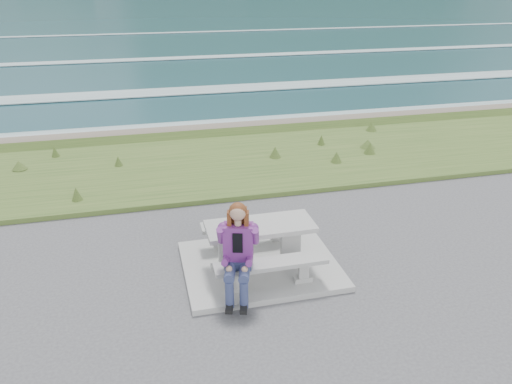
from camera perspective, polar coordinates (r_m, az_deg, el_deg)
concrete_slab at (r=8.67m, az=0.47°, el=-8.38°), size 2.60×2.10×0.10m
picnic_table at (r=8.35m, az=0.48°, el=-4.71°), size 1.80×0.75×0.75m
bench_landward at (r=7.89m, az=1.75°, el=-8.57°), size 1.80×0.35×0.45m
bench_seaward at (r=9.06m, az=-0.61°, el=-3.94°), size 1.80×0.35×0.45m
grass_verge at (r=13.10m, az=-4.93°, el=2.92°), size 160.00×4.50×0.22m
shore_drop at (r=15.82m, az=-6.64°, el=6.58°), size 160.00×0.80×2.20m
ocean at (r=32.87m, az=-10.62°, el=12.33°), size 1600.00×1600.00×0.09m
seated_woman at (r=7.55m, az=-2.09°, el=-8.36°), size 0.62×0.85×1.51m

